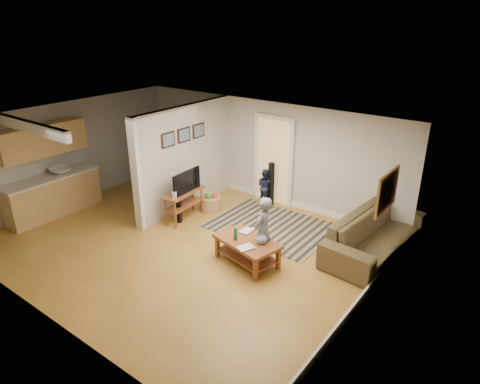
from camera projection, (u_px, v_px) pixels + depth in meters
name	position (u px, v px, depth m)	size (l,w,h in m)	color
ground	(184.00, 243.00, 8.92)	(7.50, 7.50, 0.00)	olive
room_shell	(158.00, 161.00, 9.26)	(7.54, 6.02, 2.52)	beige
area_rug	(271.00, 226.00, 9.61)	(2.65, 1.93, 0.01)	black
sofa	(373.00, 251.00, 8.59)	(2.67, 1.05, 0.78)	#493E24
coffee_table	(248.00, 245.00, 8.07)	(1.36, 0.97, 0.73)	maroon
tv_console	(184.00, 194.00, 9.69)	(0.49, 1.13, 0.95)	maroon
speaker_left	(178.00, 200.00, 9.59)	(0.11, 0.11, 1.08)	black
speaker_right	(271.00, 184.00, 10.48)	(0.11, 0.11, 1.11)	black
toy_basket	(211.00, 202.00, 10.34)	(0.52, 0.52, 0.47)	#A97A49
child	(262.00, 261.00, 8.25)	(0.49, 0.32, 1.34)	slate
toddler	(265.00, 203.00, 10.78)	(0.44, 0.34, 0.91)	#212346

